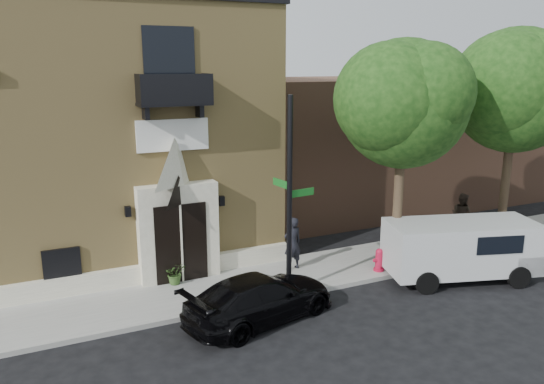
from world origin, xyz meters
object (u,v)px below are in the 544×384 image
at_px(dumpster, 447,242).
at_px(pedestrian_far, 461,215).
at_px(black_sedan, 260,298).
at_px(cargo_van, 466,248).
at_px(street_sign, 290,197).
at_px(pedestrian_near, 293,243).
at_px(fire_hydrant, 379,260).

distance_m(dumpster, pedestrian_far, 2.82).
relative_size(black_sedan, cargo_van, 0.87).
relative_size(black_sedan, street_sign, 0.76).
relative_size(black_sedan, pedestrian_near, 2.48).
distance_m(black_sedan, pedestrian_near, 3.65).
distance_m(fire_hydrant, pedestrian_far, 5.50).
relative_size(street_sign, dumpster, 3.00).
xyz_separation_m(pedestrian_near, pedestrian_far, (7.86, 0.20, -0.01)).
height_order(black_sedan, street_sign, street_sign).
height_order(black_sedan, fire_hydrant, black_sedan).
relative_size(cargo_van, pedestrian_far, 2.85).
relative_size(dumpster, pedestrian_near, 1.09).
bearing_deg(cargo_van, dumpster, 85.09).
bearing_deg(pedestrian_far, pedestrian_near, 77.76).
height_order(fire_hydrant, pedestrian_near, pedestrian_near).
xyz_separation_m(fire_hydrant, pedestrian_near, (-2.62, 1.41, 0.54)).
bearing_deg(black_sedan, street_sign, -68.35).
distance_m(black_sedan, dumpster, 8.10).
bearing_deg(street_sign, dumpster, -5.07).
bearing_deg(pedestrian_far, cargo_van, 124.02).
distance_m(street_sign, fire_hydrant, 4.49).
xyz_separation_m(fire_hydrant, pedestrian_far, (5.23, 1.61, 0.53)).
bearing_deg(fire_hydrant, pedestrian_near, 151.80).
xyz_separation_m(black_sedan, pedestrian_far, (10.26, 2.91, 0.41)).
distance_m(black_sedan, cargo_van, 7.43).
xyz_separation_m(black_sedan, pedestrian_near, (2.41, 2.71, 0.41)).
height_order(street_sign, fire_hydrant, street_sign).
bearing_deg(dumpster, fire_hydrant, 162.02).
height_order(black_sedan, pedestrian_near, pedestrian_near).
bearing_deg(pedestrian_near, black_sedan, 42.01).
bearing_deg(cargo_van, street_sign, -175.24).
height_order(fire_hydrant, pedestrian_far, pedestrian_far).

